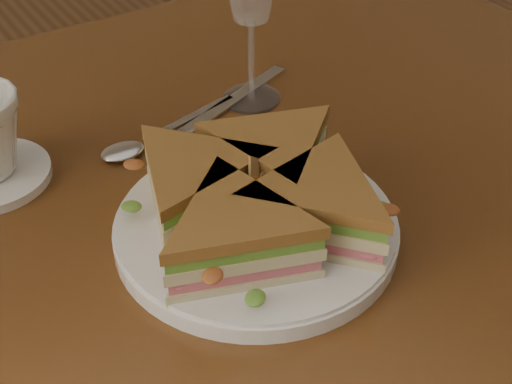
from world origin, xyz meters
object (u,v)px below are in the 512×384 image
at_px(table, 184,250).
at_px(knife, 224,107).
at_px(sandwich_wedges, 256,197).
at_px(spoon, 140,144).
at_px(plate, 256,229).

distance_m(table, knife, 0.17).
height_order(sandwich_wedges, spoon, sandwich_wedges).
bearing_deg(sandwich_wedges, knife, 66.86).
xyz_separation_m(plate, knife, (0.09, 0.21, -0.01)).
xyz_separation_m(table, plate, (0.02, -0.12, 0.11)).
relative_size(plate, knife, 1.25).
distance_m(plate, sandwich_wedges, 0.04).
bearing_deg(table, spoon, 96.46).
height_order(sandwich_wedges, knife, sandwich_wedges).
xyz_separation_m(table, spoon, (-0.01, 0.07, 0.10)).
bearing_deg(sandwich_wedges, plate, 180.00).
height_order(spoon, knife, spoon).
height_order(plate, knife, plate).
relative_size(table, spoon, 6.65).
relative_size(sandwich_wedges, spoon, 1.64).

